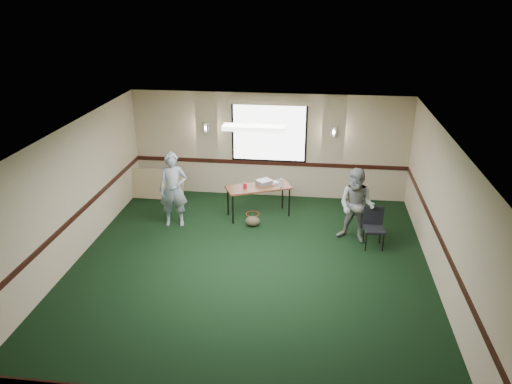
# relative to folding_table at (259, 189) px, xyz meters

# --- Properties ---
(ground) EXTENTS (8.00, 8.00, 0.00)m
(ground) POSITION_rel_folding_table_xyz_m (0.11, -2.71, -0.70)
(ground) COLOR black
(ground) RESTS_ON ground
(room_shell) EXTENTS (8.00, 8.02, 8.00)m
(room_shell) POSITION_rel_folding_table_xyz_m (0.11, -0.58, 0.88)
(room_shell) COLOR tan
(room_shell) RESTS_ON ground
(folding_table) EXTENTS (1.62, 1.16, 0.75)m
(folding_table) POSITION_rel_folding_table_xyz_m (0.00, 0.00, 0.00)
(folding_table) COLOR #583119
(folding_table) RESTS_ON ground
(projector) EXTENTS (0.44, 0.43, 0.11)m
(projector) POSITION_rel_folding_table_xyz_m (0.12, 0.15, 0.11)
(projector) COLOR gray
(projector) RESTS_ON folding_table
(game_console) EXTENTS (0.24, 0.22, 0.05)m
(game_console) POSITION_rel_folding_table_xyz_m (0.33, 0.23, 0.08)
(game_console) COLOR silver
(game_console) RESTS_ON folding_table
(red_cup) EXTENTS (0.08, 0.08, 0.13)m
(red_cup) POSITION_rel_folding_table_xyz_m (-0.30, -0.13, 0.12)
(red_cup) COLOR #AA0B1C
(red_cup) RESTS_ON folding_table
(water_bottle) EXTENTS (0.06, 0.06, 0.20)m
(water_bottle) POSITION_rel_folding_table_xyz_m (0.53, 0.06, 0.15)
(water_bottle) COLOR #8BB3E3
(water_bottle) RESTS_ON folding_table
(duffel_bag) EXTENTS (0.38, 0.31, 0.24)m
(duffel_bag) POSITION_rel_folding_table_xyz_m (-0.07, -0.58, -0.58)
(duffel_bag) COLOR #443F27
(duffel_bag) RESTS_ON ground
(cable_coil) EXTENTS (0.38, 0.38, 0.02)m
(cable_coil) POSITION_rel_folding_table_xyz_m (-0.15, 0.05, -0.69)
(cable_coil) COLOR red
(cable_coil) RESTS_ON ground
(folded_table) EXTENTS (1.52, 0.26, 0.78)m
(folded_table) POSITION_rel_folding_table_xyz_m (-2.79, 0.74, -0.31)
(folded_table) COLOR tan
(folded_table) RESTS_ON ground
(conference_chair) EXTENTS (0.45, 0.46, 0.85)m
(conference_chair) POSITION_rel_folding_table_xyz_m (2.58, -1.17, -0.20)
(conference_chair) COLOR black
(conference_chair) RESTS_ON ground
(person_left) EXTENTS (0.70, 0.53, 1.74)m
(person_left) POSITION_rel_folding_table_xyz_m (-1.85, -0.70, 0.17)
(person_left) COLOR #466C9A
(person_left) RESTS_ON ground
(person_right) EXTENTS (0.97, 0.88, 1.64)m
(person_right) POSITION_rel_folding_table_xyz_m (2.20, -0.99, 0.12)
(person_right) COLOR #6B8DA6
(person_right) RESTS_ON ground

